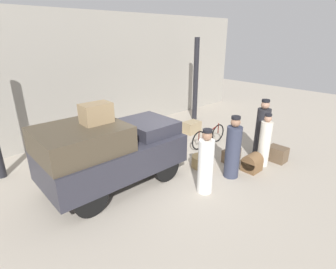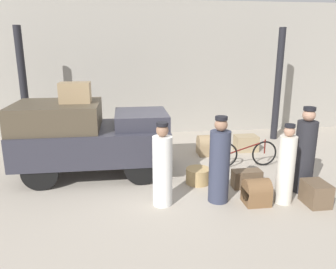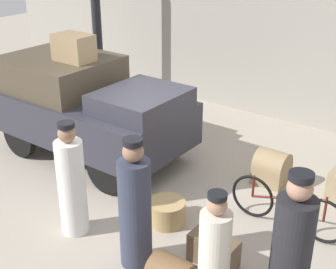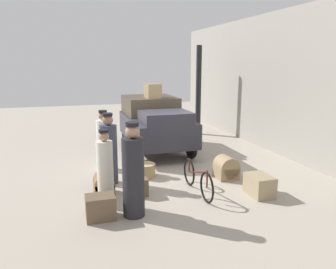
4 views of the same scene
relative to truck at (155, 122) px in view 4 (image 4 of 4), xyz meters
name	(u,v)px [view 4 (image 4 of 4)]	position (x,y,z in m)	size (l,w,h in m)	color
ground_plane	(159,166)	(1.69, -0.32, -0.99)	(30.00, 30.00, 0.00)	#A89E8E
station_building_facade	(286,84)	(1.69, 3.75, 1.26)	(16.00, 0.15, 4.50)	gray
canopy_pillar_left	(198,91)	(-2.04, 2.39, 0.81)	(0.22, 0.22, 3.60)	black
truck	(155,122)	(0.00, 0.00, 0.00)	(3.53, 1.83, 1.76)	black
bicycle	(197,179)	(3.90, -0.05, -0.64)	(1.72, 0.04, 0.70)	black
wicker_basket	(145,170)	(2.47, -0.93, -0.81)	(0.54, 0.54, 0.35)	tan
porter_with_bicycle	(109,152)	(2.68, -1.85, -0.19)	(0.41, 0.41, 1.74)	#33384C
porter_lifting_near_truck	(133,174)	(4.58, -1.64, -0.15)	(0.42, 0.42, 1.83)	#232328
porter_standing_middle	(105,171)	(3.95, -2.09, -0.25)	(0.33, 0.33, 1.60)	silver
porter_carrying_trunk	(104,143)	(1.55, -1.85, -0.23)	(0.38, 0.38, 1.66)	white
trunk_barrel_dark	(226,169)	(3.18, 1.04, -0.74)	(0.51, 0.53, 0.57)	#937A56
suitcase_black_upright	(101,207)	(4.53, -2.26, -0.76)	(0.42, 0.55, 0.46)	brown
trunk_wicker_pale	(139,184)	(3.48, -1.30, -0.79)	(0.63, 0.30, 0.39)	brown
suitcase_small_leather	(104,185)	(3.39, -2.08, -0.75)	(0.49, 0.44, 0.52)	brown
trunk_large_brown	(260,185)	(4.42, 1.23, -0.75)	(0.65, 0.47, 0.46)	#9E8966
trunk_on_truck_roof	(153,91)	(-0.24, 0.00, 1.01)	(0.69, 0.46, 0.46)	#937A56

